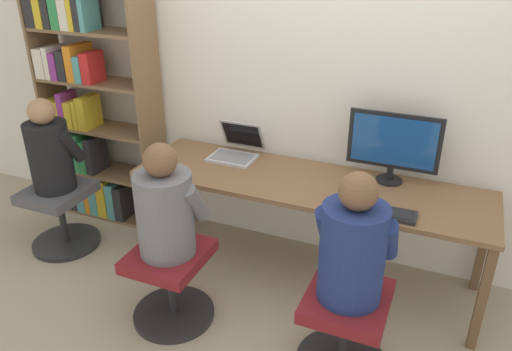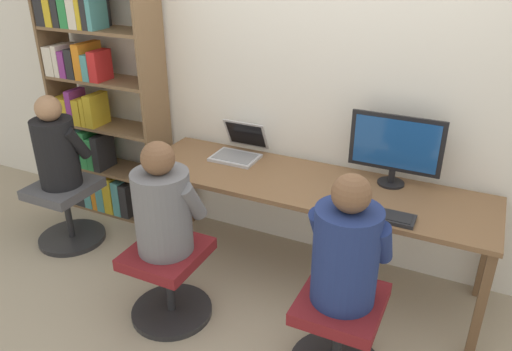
# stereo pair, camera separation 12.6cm
# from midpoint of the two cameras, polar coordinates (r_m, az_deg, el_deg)

# --- Properties ---
(ground_plane) EXTENTS (14.00, 14.00, 0.00)m
(ground_plane) POSITION_cam_midpoint_polar(r_m,az_deg,el_deg) (3.28, 2.53, -14.15)
(ground_plane) COLOR tan
(wall_back) EXTENTS (10.00, 0.05, 2.60)m
(wall_back) POSITION_cam_midpoint_polar(r_m,az_deg,el_deg) (3.29, 7.45, 11.43)
(wall_back) COLOR white
(wall_back) RESTS_ON ground_plane
(desk) EXTENTS (2.25, 0.64, 0.71)m
(desk) POSITION_cam_midpoint_polar(r_m,az_deg,el_deg) (3.18, 4.82, -1.68)
(desk) COLOR brown
(desk) RESTS_ON ground_plane
(desktop_monitor) EXTENTS (0.56, 0.17, 0.45)m
(desktop_monitor) POSITION_cam_midpoint_polar(r_m,az_deg,el_deg) (3.13, 14.32, 3.37)
(desktop_monitor) COLOR black
(desktop_monitor) RESTS_ON desk
(laptop) EXTENTS (0.31, 0.34, 0.23)m
(laptop) POSITION_cam_midpoint_polar(r_m,az_deg,el_deg) (3.48, -3.37, 2.92)
(laptop) COLOR #B7B7BC
(laptop) RESTS_ON desk
(keyboard) EXTENTS (0.43, 0.14, 0.03)m
(keyboard) POSITION_cam_midpoint_polar(r_m,az_deg,el_deg) (2.85, 12.44, -3.98)
(keyboard) COLOR #232326
(keyboard) RESTS_ON desk
(computer_mouse_by_keyboard) EXTENTS (0.06, 0.10, 0.04)m
(computer_mouse_by_keyboard) POSITION_cam_midpoint_polar(r_m,az_deg,el_deg) (2.91, 7.40, -2.74)
(computer_mouse_by_keyboard) COLOR silver
(computer_mouse_by_keyboard) RESTS_ON desk
(office_chair_left) EXTENTS (0.49, 0.49, 0.48)m
(office_chair_left) POSITION_cam_midpoint_polar(r_m,az_deg,el_deg) (2.74, 8.75, -16.74)
(office_chair_left) COLOR #262628
(office_chair_left) RESTS_ON ground_plane
(office_chair_right) EXTENTS (0.49, 0.49, 0.48)m
(office_chair_right) POSITION_cam_midpoint_polar(r_m,az_deg,el_deg) (3.06, -10.87, -11.68)
(office_chair_right) COLOR #262628
(office_chair_right) RESTS_ON ground_plane
(person_at_monitor) EXTENTS (0.39, 0.34, 0.68)m
(person_at_monitor) POSITION_cam_midpoint_polar(r_m,az_deg,el_deg) (2.43, 9.57, -7.97)
(person_at_monitor) COLOR navy
(person_at_monitor) RESTS_ON office_chair_left
(person_at_laptop) EXTENTS (0.39, 0.34, 0.66)m
(person_at_laptop) POSITION_cam_midpoint_polar(r_m,az_deg,el_deg) (2.79, -11.64, -3.63)
(person_at_laptop) COLOR slate
(person_at_laptop) RESTS_ON office_chair_right
(bookshelf) EXTENTS (0.94, 0.31, 1.87)m
(bookshelf) POSITION_cam_midpoint_polar(r_m,az_deg,el_deg) (4.10, -19.70, 6.86)
(bookshelf) COLOR brown
(bookshelf) RESTS_ON ground_plane
(office_chair_side) EXTENTS (0.49, 0.49, 0.48)m
(office_chair_side) POSITION_cam_midpoint_polar(r_m,az_deg,el_deg) (3.95, -22.22, -4.02)
(office_chair_side) COLOR #262628
(office_chair_side) RESTS_ON ground_plane
(person_near_shelf) EXTENTS (0.35, 0.32, 0.66)m
(person_near_shelf) POSITION_cam_midpoint_polar(r_m,az_deg,el_deg) (3.75, -23.42, 2.61)
(person_near_shelf) COLOR black
(person_near_shelf) RESTS_ON office_chair_side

